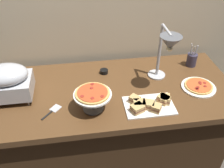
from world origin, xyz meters
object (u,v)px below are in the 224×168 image
sauce_cup_far (98,88)px  utensil_holder (192,59)px  pizza_plate_center (93,95)px  sandwich_platter (149,104)px  pizza_plate_front (199,87)px  sauce_cup_near (104,71)px  chafing_dish (7,81)px  serving_spatula (52,112)px  heat_lamp (168,47)px

sauce_cup_far → utensil_holder: bearing=15.2°
pizza_plate_center → sandwich_platter: pizza_plate_center is taller
pizza_plate_center → sandwich_platter: bearing=-5.3°
pizza_plate_front → sauce_cup_near: bearing=156.3°
sauce_cup_near → chafing_dish: bearing=-163.0°
pizza_plate_center → utensil_holder: size_ratio=1.20×
sauce_cup_far → serving_spatula: size_ratio=0.39×
pizza_plate_front → serving_spatula: pizza_plate_front is taller
chafing_dish → heat_lamp: (1.12, -0.03, 0.20)m
sandwich_platter → serving_spatula: 0.67m
heat_lamp → sauce_cup_far: heat_lamp is taller
chafing_dish → serving_spatula: size_ratio=2.16×
chafing_dish → sauce_cup_far: 0.64m
heat_lamp → sauce_cup_far: size_ratio=7.59×
sauce_cup_far → chafing_dish: bearing=179.8°
chafing_dish → pizza_plate_front: size_ratio=1.26×
pizza_plate_center → sauce_cup_near: size_ratio=3.87×
chafing_dish → utensil_holder: bearing=8.7°
heat_lamp → sandwich_platter: (-0.16, -0.21, -0.32)m
chafing_dish → sauce_cup_far: bearing=-0.2°
sandwich_platter → heat_lamp: bearing=53.1°
sauce_cup_far → utensil_holder: (0.83, 0.23, 0.04)m
sauce_cup_near → sandwich_platter: bearing=-60.3°
utensil_holder → serving_spatula: 1.24m
chafing_dish → sauce_cup_far: size_ratio=5.50×
chafing_dish → sauce_cup_far: chafing_dish is taller
pizza_plate_front → heat_lamp: bearing=167.9°
pizza_plate_front → utensil_holder: 0.32m
sauce_cup_far → serving_spatula: bearing=-149.8°
heat_lamp → pizza_plate_center: (-0.54, -0.18, -0.23)m
heat_lamp → pizza_plate_front: size_ratio=1.74×
pizza_plate_center → sauce_cup_near: 0.45m
pizza_plate_center → sauce_cup_near: bearing=73.5°
pizza_plate_front → sandwich_platter: (-0.43, -0.15, 0.01)m
heat_lamp → sandwich_platter: heat_lamp is taller
heat_lamp → sauce_cup_near: 0.59m
sauce_cup_near → pizza_plate_front: bearing=-23.7°
pizza_plate_center → serving_spatula: pizza_plate_center is taller
chafing_dish → sauce_cup_near: chafing_dish is taller
chafing_dish → sauce_cup_near: 0.75m
heat_lamp → pizza_plate_front: 0.43m
pizza_plate_front → utensil_holder: size_ratio=1.22×
chafing_dish → sandwich_platter: chafing_dish is taller
pizza_plate_center → chafing_dish: bearing=160.3°
chafing_dish → sauce_cup_far: (0.63, -0.00, -0.13)m
pizza_plate_center → sauce_cup_far: pizza_plate_center is taller
pizza_plate_center → serving_spatula: bearing=178.1°
sauce_cup_far → sauce_cup_near: bearing=71.0°
utensil_holder → serving_spatula: (-1.16, -0.42, -0.06)m
pizza_plate_center → serving_spatula: size_ratio=1.69×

